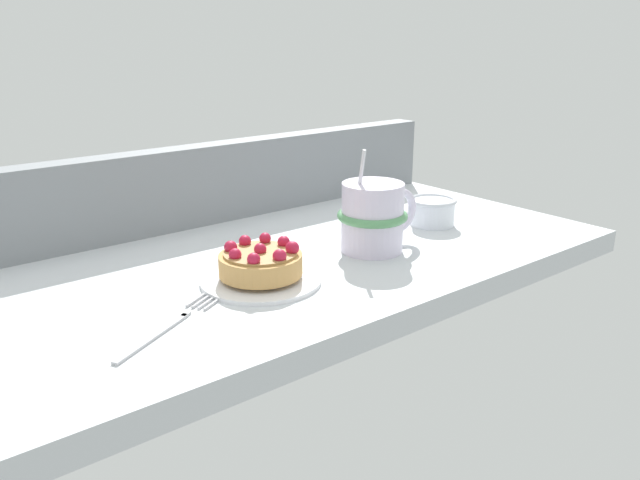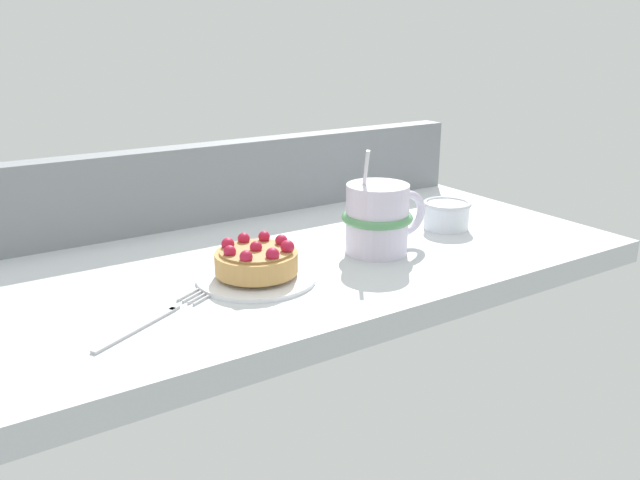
{
  "view_description": "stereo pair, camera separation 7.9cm",
  "coord_description": "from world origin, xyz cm",
  "px_view_note": "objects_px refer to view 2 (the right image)",
  "views": [
    {
      "loc": [
        -45.74,
        -64.12,
        27.96
      ],
      "look_at": [
        1.54,
        -5.8,
        3.28
      ],
      "focal_mm": 36.38,
      "sensor_mm": 36.0,
      "label": 1
    },
    {
      "loc": [
        -39.36,
        -68.76,
        27.96
      ],
      "look_at": [
        1.54,
        -5.8,
        3.28
      ],
      "focal_mm": 36.38,
      "sensor_mm": 36.0,
      "label": 2
    }
  ],
  "objects_px": {
    "raspberry_tart": "(257,259)",
    "coffee_mug": "(379,218)",
    "sugar_bowl": "(446,214)",
    "dessert_fork": "(157,317)",
    "dessert_plate": "(257,276)"
  },
  "relations": [
    {
      "from": "raspberry_tart",
      "to": "coffee_mug",
      "type": "bearing_deg",
      "value": 0.5
    },
    {
      "from": "coffee_mug",
      "to": "raspberry_tart",
      "type": "bearing_deg",
      "value": -179.5
    },
    {
      "from": "coffee_mug",
      "to": "sugar_bowl",
      "type": "distance_m",
      "value": 0.15
    },
    {
      "from": "dessert_fork",
      "to": "raspberry_tart",
      "type": "bearing_deg",
      "value": 16.9
    },
    {
      "from": "dessert_plate",
      "to": "sugar_bowl",
      "type": "xyz_separation_m",
      "value": [
        0.33,
        0.03,
        0.02
      ]
    },
    {
      "from": "dessert_plate",
      "to": "coffee_mug",
      "type": "bearing_deg",
      "value": 0.5
    },
    {
      "from": "dessert_plate",
      "to": "dessert_fork",
      "type": "xyz_separation_m",
      "value": [
        -0.13,
        -0.04,
        -0.0
      ]
    },
    {
      "from": "dessert_plate",
      "to": "coffee_mug",
      "type": "height_order",
      "value": "coffee_mug"
    },
    {
      "from": "dessert_plate",
      "to": "coffee_mug",
      "type": "xyz_separation_m",
      "value": [
        0.18,
        0.0,
        0.04
      ]
    },
    {
      "from": "raspberry_tart",
      "to": "sugar_bowl",
      "type": "height_order",
      "value": "raspberry_tart"
    },
    {
      "from": "dessert_plate",
      "to": "sugar_bowl",
      "type": "bearing_deg",
      "value": 5.37
    },
    {
      "from": "coffee_mug",
      "to": "dessert_fork",
      "type": "relative_size",
      "value": 0.91
    },
    {
      "from": "sugar_bowl",
      "to": "raspberry_tart",
      "type": "bearing_deg",
      "value": -174.62
    },
    {
      "from": "dessert_plate",
      "to": "raspberry_tart",
      "type": "xyz_separation_m",
      "value": [
        0.0,
        -0.0,
        0.02
      ]
    },
    {
      "from": "sugar_bowl",
      "to": "coffee_mug",
      "type": "bearing_deg",
      "value": -168.85
    }
  ]
}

